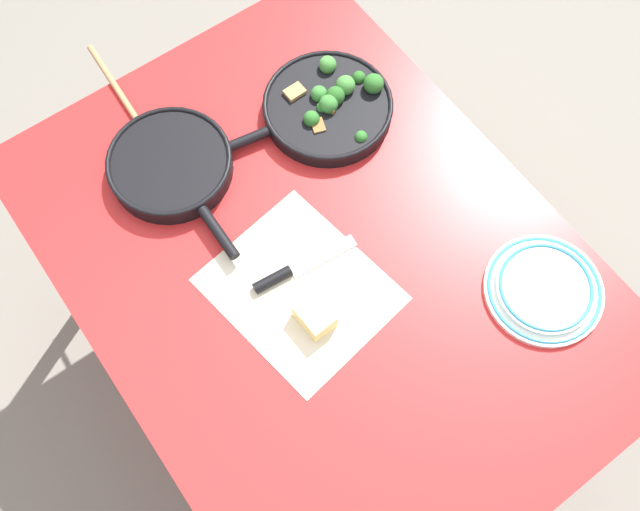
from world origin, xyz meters
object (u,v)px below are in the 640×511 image
object	(u,v)px
skillet_eggs	(171,165)
wooden_spoon	(138,121)
cheese_block	(314,316)
grater_knife	(290,271)
skillet_broccoli	(328,106)
dinner_plate_stack	(544,289)

from	to	relation	value
skillet_eggs	wooden_spoon	xyz separation A→B (m)	(-0.16, 0.00, -0.02)
skillet_eggs	cheese_block	bearing A→B (deg)	7.73
skillet_eggs	grater_knife	bearing A→B (deg)	12.80
skillet_broccoli	skillet_eggs	size ratio (longest dim) A/B	0.99
cheese_block	dinner_plate_stack	bearing A→B (deg)	61.66
grater_knife	cheese_block	xyz separation A→B (m)	(0.12, -0.02, 0.02)
wooden_spoon	grater_knife	xyz separation A→B (m)	(0.51, 0.07, 0.00)
wooden_spoon	cheese_block	distance (m)	0.63
cheese_block	skillet_broccoli	bearing A→B (deg)	140.67
skillet_broccoli	wooden_spoon	xyz separation A→B (m)	(-0.23, -0.37, -0.02)
wooden_spoon	grater_knife	distance (m)	0.51
skillet_broccoli	grater_knife	world-z (taller)	skillet_broccoli
skillet_eggs	wooden_spoon	size ratio (longest dim) A/B	1.00
skillet_broccoli	dinner_plate_stack	bearing A→B (deg)	109.31
skillet_eggs	cheese_block	distance (m)	0.47
skillet_broccoli	wooden_spoon	world-z (taller)	skillet_broccoli
skillet_eggs	cheese_block	world-z (taller)	same
skillet_broccoli	skillet_eggs	bearing A→B (deg)	-1.51
grater_knife	skillet_eggs	bearing A→B (deg)	107.19
grater_knife	dinner_plate_stack	xyz separation A→B (m)	(0.34, 0.40, 0.00)
skillet_eggs	grater_knife	size ratio (longest dim) A/B	1.72
grater_knife	cheese_block	world-z (taller)	cheese_block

